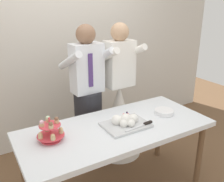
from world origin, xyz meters
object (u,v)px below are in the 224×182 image
Objects in this scene: person_groom at (88,106)px; cupcake_stand at (50,131)px; main_cake_tray at (126,122)px; dessert_table at (116,134)px; person_bride at (119,111)px; plate_stack at (164,112)px.

cupcake_stand is at bearing -137.27° from person_groom.
main_cake_tray is (0.68, -0.11, -0.04)m from cupcake_stand.
dessert_table is 0.65m from person_groom.
person_bride reaches higher than cupcake_stand.
person_groom is at bearing 178.73° from person_bride.
cupcake_stand is at bearing 172.68° from dessert_table.
cupcake_stand reaches higher than plate_stack.
plate_stack is 0.86m from person_groom.
person_bride is at bearing 56.07° from dessert_table.
plate_stack is (0.57, -0.01, 0.10)m from dessert_table.
cupcake_stand is 0.14× the size of person_groom.
person_groom is at bearing 42.73° from cupcake_stand.
plate_stack is 0.70m from person_bride.
person_bride is at bearing -1.27° from person_groom.
cupcake_stand is at bearing 170.86° from main_cake_tray.
dessert_table is at bearing -91.09° from person_groom.
person_groom is (-0.56, 0.66, -0.05)m from plate_stack.
main_cake_tray is 0.26× the size of person_groom.
dessert_table is at bearing -123.93° from person_bride.
dessert_table is 0.63m from cupcake_stand.
person_bride is (-0.15, 0.65, -0.21)m from plate_stack.
person_groom and person_bride have the same top height.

